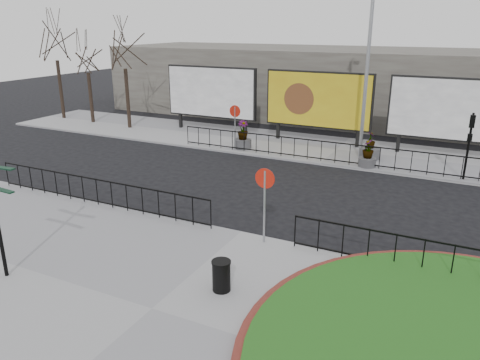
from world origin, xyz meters
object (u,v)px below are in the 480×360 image
Objects in this scene: litter_bin at (221,276)px; planter_a at (243,138)px; billboard_mid at (318,100)px; planter_b at (370,150)px; lamp_post at (367,65)px; planter_c at (368,156)px.

litter_bin is 14.69m from planter_a.
billboard_mid is 4.50m from planter_b.
lamp_post is 6.71× the size of planter_c.
planter_c reaches higher than litter_bin.
planter_b is 1.58m from planter_c.
litter_bin is 0.54× the size of planter_a.
billboard_mid is 4.44× the size of planter_b.
planter_c is (6.99, -0.51, -0.06)m from planter_a.
planter_a is 7.01m from planter_c.
litter_bin is at bearing -91.46° from lamp_post.
litter_bin is 14.53m from planter_b.
billboard_mid is at bearing 42.64° from planter_a.
planter_a is at bearing -137.36° from billboard_mid.
planter_b is at bearing -29.39° from billboard_mid.
billboard_mid is 0.67× the size of lamp_post.
billboard_mid is 16.81m from litter_bin.
planter_a reaches higher than litter_bin.
planter_c is at bearing 85.30° from litter_bin.
planter_c is at bearing -82.73° from planter_b.
lamp_post reaches higher than litter_bin.
planter_b reaches higher than planter_c.
lamp_post is 15.12m from litter_bin.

